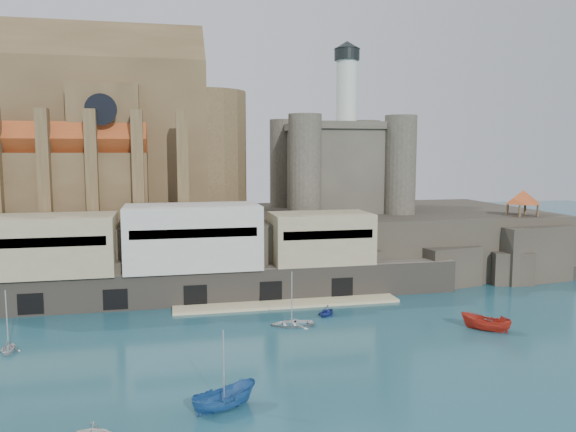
% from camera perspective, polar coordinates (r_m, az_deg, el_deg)
% --- Properties ---
extents(ground, '(300.00, 300.00, 0.00)m').
position_cam_1_polar(ground, '(58.06, 1.89, -13.77)').
color(ground, '#194552').
rests_on(ground, ground).
extents(promontory, '(100.00, 36.00, 10.00)m').
position_cam_1_polar(promontory, '(94.32, -4.09, -2.76)').
color(promontory, '#28241E').
rests_on(promontory, ground).
extents(quay, '(70.00, 12.00, 13.05)m').
position_cam_1_polar(quay, '(77.21, -9.73, -4.06)').
color(quay, '#625A4E').
rests_on(quay, ground).
extents(church, '(47.00, 25.93, 30.51)m').
position_cam_1_polar(church, '(95.24, -18.93, 7.39)').
color(church, brown).
rests_on(church, promontory).
extents(castle_keep, '(21.20, 21.20, 29.30)m').
position_cam_1_polar(castle_keep, '(98.38, 5.16, 5.45)').
color(castle_keep, '#444035').
rests_on(castle_keep, promontory).
extents(rock_outcrop, '(14.50, 10.50, 8.70)m').
position_cam_1_polar(rock_outcrop, '(97.52, 22.59, -3.48)').
color(rock_outcrop, '#28241E').
rests_on(rock_outcrop, ground).
extents(pavilion, '(6.40, 6.40, 5.40)m').
position_cam_1_polar(pavilion, '(96.59, 22.76, 1.63)').
color(pavilion, brown).
rests_on(pavilion, rock_outcrop).
extents(boat_2, '(2.85, 2.82, 5.65)m').
position_cam_1_polar(boat_2, '(47.02, -6.49, -18.88)').
color(boat_2, '#235492').
rests_on(boat_2, ground).
extents(boat_4, '(2.68, 1.70, 3.04)m').
position_cam_1_polar(boat_4, '(64.80, -26.50, -12.28)').
color(boat_4, silver).
rests_on(boat_4, ground).
extents(boat_5, '(2.98, 2.97, 5.53)m').
position_cam_1_polar(boat_5, '(68.72, 19.41, -10.89)').
color(boat_5, '#B22919').
rests_on(boat_5, ground).
extents(boat_6, '(1.25, 3.70, 5.10)m').
position_cam_1_polar(boat_6, '(66.62, 0.39, -11.06)').
color(boat_6, silver).
rests_on(boat_6, ground).
extents(boat_7, '(3.06, 3.01, 3.09)m').
position_cam_1_polar(boat_7, '(70.72, 3.95, -10.03)').
color(boat_7, navy).
rests_on(boat_7, ground).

